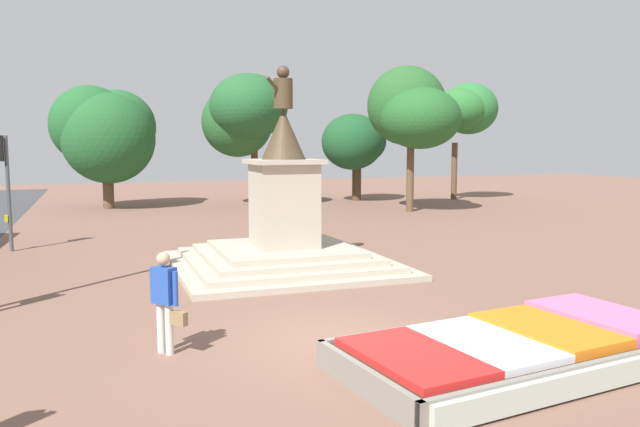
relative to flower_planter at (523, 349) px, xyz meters
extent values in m
plane|color=brown|center=(-2.38, 2.11, -0.25)|extent=(92.37, 92.37, 0.00)
cube|color=#38281C|center=(-0.10, 0.05, -0.06)|extent=(5.63, 3.10, 0.38)
cube|color=gray|center=(0.06, -1.21, -0.04)|extent=(5.53, 0.81, 0.42)
cube|color=gray|center=(-0.26, 1.30, -0.04)|extent=(5.53, 0.81, 0.42)
cube|color=gray|center=(-2.81, -0.30, -0.04)|extent=(0.44, 2.62, 0.42)
cube|color=gray|center=(2.61, 0.40, -0.04)|extent=(0.44, 2.62, 0.42)
cube|color=red|center=(-2.02, -0.20, 0.18)|extent=(1.57, 2.38, 0.11)
cube|color=white|center=(-0.74, -0.03, 0.18)|extent=(1.57, 2.38, 0.11)
cube|color=orange|center=(0.54, 0.13, 0.21)|extent=(1.57, 2.38, 0.15)
cube|color=#D86699|center=(1.82, 0.30, 0.24)|extent=(1.57, 2.38, 0.22)
cube|color=#B2BCAD|center=(0.07, -1.25, -0.04)|extent=(5.27, 0.87, 0.34)
cube|color=#B2A894|center=(-1.31, 8.55, -0.18)|extent=(5.89, 5.89, 0.15)
cube|color=#B0A692|center=(-1.31, 8.55, -0.03)|extent=(5.14, 5.14, 0.15)
cube|color=#B3A995|center=(-1.31, 8.55, 0.12)|extent=(4.38, 4.38, 0.15)
cube|color=#B2A893|center=(-1.31, 8.55, 0.27)|extent=(3.63, 3.63, 0.15)
cube|color=#B2A893|center=(-1.31, 8.55, 1.47)|extent=(1.60, 1.60, 2.26)
cube|color=#B2A893|center=(-1.31, 8.55, 2.66)|extent=(1.89, 1.89, 0.12)
cone|color=#473823|center=(-1.31, 8.55, 3.40)|extent=(1.20, 1.20, 1.36)
cylinder|color=#473823|center=(-1.31, 8.55, 4.48)|extent=(0.51, 0.51, 0.79)
sphere|color=#473823|center=(-1.31, 8.55, 5.04)|extent=(0.35, 0.35, 0.35)
cylinder|color=#473823|center=(-1.58, 8.39, 4.63)|extent=(0.61, 0.42, 0.52)
cylinder|color=#4C5156|center=(-8.72, 13.98, 1.57)|extent=(0.12, 0.12, 3.65)
cube|color=gold|center=(-8.82, 13.97, 0.80)|extent=(0.10, 0.16, 0.20)
cylinder|color=beige|center=(-5.21, 2.48, 0.17)|extent=(0.13, 0.13, 0.84)
cylinder|color=beige|center=(-5.09, 2.34, 0.17)|extent=(0.13, 0.13, 0.84)
cube|color=#264CA5|center=(-5.15, 2.41, 0.88)|extent=(0.42, 0.43, 0.59)
cylinder|color=#264CA5|center=(-5.31, 2.59, 0.85)|extent=(0.09, 0.09, 0.56)
cylinder|color=#264CA5|center=(-4.99, 2.23, 0.85)|extent=(0.09, 0.09, 0.56)
sphere|color=tan|center=(-5.15, 2.41, 1.32)|extent=(0.22, 0.22, 0.22)
cube|color=olive|center=(-4.95, 2.19, 0.38)|extent=(0.27, 0.29, 0.22)
cylinder|color=#4C3823|center=(8.54, 26.51, 0.94)|extent=(0.54, 0.54, 2.38)
ellipsoid|color=#1C4D27|center=(8.00, 25.91, 3.22)|extent=(3.61, 3.59, 3.24)
ellipsoid|color=#1B4C26|center=(8.61, 26.78, 3.56)|extent=(2.71, 2.77, 2.61)
ellipsoid|color=#184924|center=(8.73, 26.72, 3.23)|extent=(3.36, 3.12, 2.65)
cylinder|color=brown|center=(-5.52, 26.55, 0.82)|extent=(0.55, 0.55, 2.15)
ellipsoid|color=#22582A|center=(-5.43, 26.34, 3.40)|extent=(4.71, 4.31, 4.66)
ellipsoid|color=#245C2C|center=(-4.98, 27.47, 4.03)|extent=(4.12, 3.52, 3.90)
ellipsoid|color=#215A2B|center=(-6.27, 26.89, 4.09)|extent=(4.08, 3.75, 4.05)
cylinder|color=brown|center=(14.39, 25.16, 1.46)|extent=(0.35, 0.35, 3.43)
ellipsoid|color=#2E6831|center=(14.84, 24.79, 5.22)|extent=(3.13, 3.01, 2.46)
ellipsoid|color=#2B6B2F|center=(14.10, 24.32, 5.10)|extent=(3.17, 3.08, 2.53)
ellipsoid|color=#2A6E33|center=(15.04, 24.72, 5.19)|extent=(3.40, 3.37, 3.03)
cylinder|color=#4C3823|center=(2.09, 25.67, 1.35)|extent=(0.37, 0.37, 3.20)
ellipsoid|color=#22582C|center=(1.62, 24.90, 5.08)|extent=(4.13, 4.37, 3.46)
ellipsoid|color=#25592A|center=(1.25, 26.05, 4.30)|extent=(3.85, 3.91, 3.81)
cylinder|color=brown|center=(8.62, 19.94, 1.41)|extent=(0.37, 0.37, 3.33)
ellipsoid|color=#265A28|center=(8.79, 20.76, 5.03)|extent=(4.01, 3.90, 3.97)
ellipsoid|color=#245A27|center=(8.88, 19.49, 4.37)|extent=(3.94, 4.02, 3.00)
camera|label=1|loc=(-6.12, -7.71, 3.17)|focal=35.00mm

